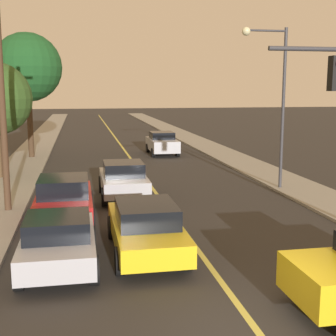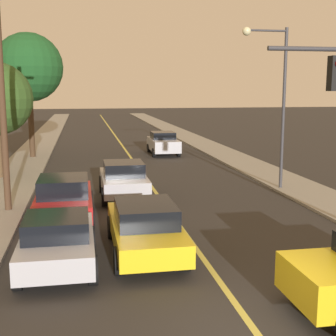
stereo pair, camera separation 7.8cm
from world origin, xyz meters
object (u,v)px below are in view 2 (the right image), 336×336
Objects in this scene: car_far_oncoming at (163,143)px; utility_pole_left at (2,93)px; car_outer_lane_front at (58,241)px; tree_left_near at (28,68)px; car_outer_lane_second at (64,198)px; car_near_lane_front at (145,227)px; streetlamp_right at (274,86)px; car_near_lane_second at (124,179)px.

car_far_oncoming is 16.72m from utility_pole_left.
car_outer_lane_front is 0.47× the size of utility_pole_left.
utility_pole_left reaches higher than tree_left_near.
car_outer_lane_front is 0.96× the size of car_far_oncoming.
car_outer_lane_second is (-0.00, 4.53, 0.04)m from car_outer_lane_front.
car_near_lane_front is 10.41m from streetlamp_right.
utility_pole_left is 1.03× the size of tree_left_near.
car_far_oncoming is at bearing 78.74° from car_near_lane_front.
car_near_lane_front is 2.42m from car_outer_lane_front.
car_near_lane_second is 0.57× the size of streetlamp_right.
car_outer_lane_front is at bearing -90.00° from car_outer_lane_second.
car_outer_lane_front is at bearing 72.89° from car_far_oncoming.
car_far_oncoming reaches higher than car_near_lane_front.
car_near_lane_front is 6.70m from car_near_lane_second.
streetlamp_right is at bearing 41.01° from car_outer_lane_front.
streetlamp_right reaches higher than car_near_lane_second.
car_outer_lane_front is (-2.32, -7.40, -0.07)m from car_near_lane_second.
tree_left_near is at bearing 99.53° from car_outer_lane_second.
utility_pole_left is at bearing 146.61° from car_outer_lane_second.
streetlamp_right is (8.92, 3.23, 3.84)m from car_outer_lane_second.
car_outer_lane_front is 0.87× the size of car_outer_lane_second.
tree_left_near is at bearing 91.96° from utility_pole_left.
car_near_lane_second is 0.48× the size of utility_pole_left.
car_near_lane_second reaches higher than car_outer_lane_front.
car_outer_lane_second reaches higher than car_near_lane_front.
tree_left_near is (-11.47, 11.95, 1.19)m from streetlamp_right.
car_near_lane_second is 1.04× the size of car_outer_lane_front.
streetlamp_right reaches higher than car_far_oncoming.
car_outer_lane_front is 7.23m from utility_pole_left.
car_near_lane_front is 7.70m from utility_pole_left.
car_outer_lane_second is at bearing 68.30° from car_far_oncoming.
car_near_lane_front is 0.66× the size of streetlamp_right.
streetlamp_right is (2.76, -12.25, 3.83)m from car_far_oncoming.
utility_pole_left reaches higher than car_far_oncoming.
car_near_lane_front is at bearing 78.74° from car_far_oncoming.
car_near_lane_second is 13.19m from car_far_oncoming.
utility_pole_left reaches higher than car_outer_lane_second.
car_outer_lane_front is at bearing -82.63° from tree_left_near.
car_outer_lane_second is (-2.32, 3.83, 0.02)m from car_near_lane_front.
streetlamp_right reaches higher than car_near_lane_front.
utility_pole_left is at bearing 130.19° from car_near_lane_front.
car_outer_lane_second is at bearing 121.16° from car_near_lane_front.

